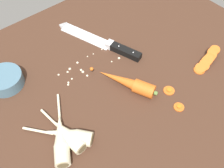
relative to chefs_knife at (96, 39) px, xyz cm
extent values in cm
cube|color=#42281C|center=(-8.88, -17.57, -2.65)|extent=(120.00, 90.00, 4.00)
cube|color=silver|center=(-1.31, 4.00, -0.40)|extent=(10.40, 20.38, 0.50)
cone|color=silver|center=(-4.79, 14.65, -0.40)|extent=(4.70, 4.08, 3.96)
cube|color=silver|center=(1.80, -5.50, 0.45)|extent=(3.42, 2.82, 2.20)
cube|color=black|center=(3.82, -11.68, 0.45)|extent=(6.08, 11.33, 2.20)
sphere|color=silver|center=(2.95, -9.02, 1.55)|extent=(0.50, 0.50, 0.50)
sphere|color=silver|center=(4.69, -14.34, 1.55)|extent=(0.50, 0.50, 0.50)
cylinder|color=#D6601E|center=(-3.04, -27.38, 1.45)|extent=(6.38, 7.43, 4.20)
cone|color=#D6601E|center=(-6.09, -20.52, 1.45)|extent=(9.76, 15.34, 3.99)
sphere|color=#D6601E|center=(-10.25, -11.18, 1.45)|extent=(1.20, 1.20, 1.20)
cylinder|color=#5B7F3D|center=(-1.52, -30.79, 1.45)|extent=(1.50, 1.40, 1.20)
cylinder|color=beige|center=(-33.14, -29.18, 1.35)|extent=(6.02, 6.47, 4.00)
cone|color=beige|center=(-29.63, -22.90, 1.35)|extent=(7.81, 9.89, 3.80)
cylinder|color=beige|center=(-26.03, -16.47, 0.45)|extent=(5.47, 9.03, 0.70)
cylinder|color=brown|center=(-34.40, -31.44, 1.35)|extent=(2.59, 1.63, 2.80)
cylinder|color=beige|center=(-28.48, -28.92, 1.35)|extent=(4.41, 4.54, 4.00)
cone|color=beige|center=(-29.08, -23.20, 1.35)|extent=(4.55, 7.72, 3.80)
cylinder|color=beige|center=(-29.69, -17.33, 0.45)|extent=(1.53, 8.00, 0.70)
cylinder|color=brown|center=(-28.26, -30.98, 1.35)|extent=(2.82, 0.59, 2.80)
cylinder|color=beige|center=(-26.28, -28.76, 1.35)|extent=(5.94, 6.03, 4.00)
cone|color=beige|center=(-30.18, -23.84, 1.35)|extent=(7.97, 8.66, 3.80)
cylinder|color=beige|center=(-34.17, -18.81, 0.45)|extent=(5.95, 7.24, 0.70)
cylinder|color=brown|center=(-24.87, -30.53, 1.35)|extent=(2.38, 1.98, 2.80)
cylinder|color=#D6601E|center=(17.09, -32.56, -0.30)|extent=(3.57, 3.57, 0.70)
cylinder|color=#D6601E|center=(17.80, -32.44, -0.06)|extent=(3.67, 3.60, 2.11)
cylinder|color=#D6601E|center=(19.16, -32.64, 0.19)|extent=(3.56, 3.49, 2.14)
cylinder|color=#D6601E|center=(19.86, -32.23, 0.43)|extent=(3.35, 3.27, 1.97)
cylinder|color=#D6601E|center=(21.04, -32.13, 0.68)|extent=(3.52, 3.46, 2.17)
cylinder|color=#D6601E|center=(21.74, -32.06, 0.92)|extent=(3.42, 3.36, 2.29)
cylinder|color=#D6601E|center=(22.82, -31.96, 1.17)|extent=(3.31, 3.23, 1.61)
cylinder|color=#D6601E|center=(23.92, -31.72, 1.41)|extent=(3.30, 3.23, 2.20)
cylinder|color=#D6601E|center=(24.82, -31.21, 1.66)|extent=(3.32, 3.24, 1.91)
cylinder|color=#D6601E|center=(26.04, -31.14, 1.90)|extent=(3.47, 3.39, 1.77)
cylinder|color=#D6601E|center=(1.23, -37.80, -0.30)|extent=(3.09, 3.09, 0.70)
cylinder|color=orange|center=(1.23, -37.80, -0.03)|extent=(1.30, 1.30, 0.16)
cylinder|color=#D6601E|center=(3.46, -31.89, -0.30)|extent=(3.40, 3.40, 0.70)
cylinder|color=orange|center=(3.46, -31.89, -0.03)|extent=(1.43, 1.43, 0.16)
cylinder|color=slate|center=(-33.22, 2.40, 1.35)|extent=(11.00, 11.00, 4.00)
cylinder|color=#3E5C6C|center=(-33.22, 2.40, 1.83)|extent=(8.80, 8.80, 2.80)
sphere|color=beige|center=(0.74, -11.76, -0.22)|extent=(0.87, 0.87, 0.87)
sphere|color=beige|center=(-12.15, -7.80, -0.27)|extent=(0.76, 0.76, 0.76)
sphere|color=beige|center=(-1.11, -4.78, -0.40)|extent=(0.51, 0.51, 0.51)
sphere|color=beige|center=(-2.13, -11.37, -0.38)|extent=(0.54, 0.54, 0.54)
sphere|color=beige|center=(-6.93, -4.30, -0.42)|extent=(0.46, 0.46, 0.46)
sphere|color=beige|center=(1.47, -8.10, -0.37)|extent=(0.57, 0.57, 0.57)
sphere|color=beige|center=(-11.19, -4.46, -0.26)|extent=(0.78, 0.78, 0.78)
sphere|color=beige|center=(-12.07, -11.01, -0.27)|extent=(0.75, 0.75, 0.75)
sphere|color=beige|center=(-18.24, -9.51, -0.31)|extent=(0.69, 0.69, 0.69)
sphere|color=beige|center=(-0.30, -3.59, -0.27)|extent=(0.76, 0.76, 0.76)
sphere|color=beige|center=(-18.77, -10.16, -0.31)|extent=(0.68, 0.68, 0.68)
sphere|color=beige|center=(-16.54, -8.96, -0.33)|extent=(0.64, 0.64, 0.64)
sphere|color=beige|center=(-12.18, -8.85, -0.21)|extent=(0.88, 0.88, 0.88)
sphere|color=beige|center=(-15.96, -5.71, -0.29)|extent=(0.73, 0.73, 0.73)
sphere|color=beige|center=(-4.72, -4.64, -0.43)|extent=(0.45, 0.45, 0.45)
sphere|color=beige|center=(-18.85, -4.85, -0.31)|extent=(0.68, 0.68, 0.68)
sphere|color=beige|center=(-14.71, -5.10, -0.21)|extent=(0.88, 0.88, 0.88)
camera|label=1|loc=(-40.41, -57.21, 64.13)|focal=42.27mm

